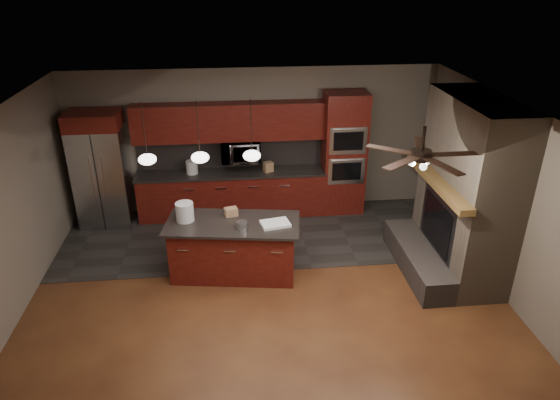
{
  "coord_description": "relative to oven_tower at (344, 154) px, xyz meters",
  "views": [
    {
      "loc": [
        -0.44,
        -6.17,
        4.52
      ],
      "look_at": [
        0.25,
        0.6,
        1.27
      ],
      "focal_mm": 32.0,
      "sensor_mm": 36.0,
      "label": 1
    }
  ],
  "objects": [
    {
      "name": "ground",
      "position": [
        -1.7,
        -2.69,
        -1.19
      ],
      "size": [
        7.0,
        7.0,
        0.0
      ],
      "primitive_type": "plane",
      "color": "brown",
      "rests_on": "ground"
    },
    {
      "name": "ceiling",
      "position": [
        -1.7,
        -2.69,
        1.61
      ],
      "size": [
        7.0,
        6.0,
        0.02
      ],
      "primitive_type": "cube",
      "color": "white",
      "rests_on": "back_wall"
    },
    {
      "name": "back_wall",
      "position": [
        -1.7,
        0.31,
        0.21
      ],
      "size": [
        7.0,
        0.02,
        2.8
      ],
      "primitive_type": "cube",
      "color": "#6F6359",
      "rests_on": "ground"
    },
    {
      "name": "right_wall",
      "position": [
        1.8,
        -2.69,
        0.21
      ],
      "size": [
        0.02,
        6.0,
        2.8
      ],
      "primitive_type": "cube",
      "color": "#6F6359",
      "rests_on": "ground"
    },
    {
      "name": "left_wall",
      "position": [
        -5.2,
        -2.69,
        0.21
      ],
      "size": [
        0.02,
        6.0,
        2.8
      ],
      "primitive_type": "cube",
      "color": "#6F6359",
      "rests_on": "ground"
    },
    {
      "name": "slate_tile_patch",
      "position": [
        -1.7,
        -0.89,
        -1.19
      ],
      "size": [
        7.0,
        2.4,
        0.01
      ],
      "primitive_type": "cube",
      "color": "#2D2A28",
      "rests_on": "ground"
    },
    {
      "name": "fireplace_column",
      "position": [
        1.34,
        -2.29,
        0.11
      ],
      "size": [
        1.3,
        2.1,
        2.8
      ],
      "color": "#716250",
      "rests_on": "ground"
    },
    {
      "name": "back_cabinetry",
      "position": [
        -2.18,
        0.05,
        -0.3
      ],
      "size": [
        3.59,
        0.64,
        2.2
      ],
      "color": "maroon",
      "rests_on": "ground"
    },
    {
      "name": "oven_tower",
      "position": [
        0.0,
        0.0,
        0.0
      ],
      "size": [
        0.8,
        0.63,
        2.38
      ],
      "color": "maroon",
      "rests_on": "ground"
    },
    {
      "name": "microwave",
      "position": [
        -1.98,
        0.06,
        0.11
      ],
      "size": [
        0.73,
        0.41,
        0.5
      ],
      "primitive_type": "imported",
      "color": "silver",
      "rests_on": "back_cabinetry"
    },
    {
      "name": "refrigerator",
      "position": [
        -4.54,
        -0.07,
        -0.11
      ],
      "size": [
        0.93,
        0.75,
        2.17
      ],
      "color": "silver",
      "rests_on": "ground"
    },
    {
      "name": "kitchen_island",
      "position": [
        -2.18,
        -2.09,
        -0.73
      ],
      "size": [
        2.16,
        1.22,
        0.92
      ],
      "rotation": [
        0.0,
        0.0,
        -0.15
      ],
      "color": "maroon",
      "rests_on": "ground"
    },
    {
      "name": "white_bucket",
      "position": [
        -2.9,
        -1.95,
        -0.12
      ],
      "size": [
        0.3,
        0.3,
        0.3
      ],
      "primitive_type": "cylinder",
      "rotation": [
        0.0,
        0.0,
        -0.09
      ],
      "color": "silver",
      "rests_on": "kitchen_island"
    },
    {
      "name": "paint_can",
      "position": [
        -2.04,
        -2.3,
        -0.22
      ],
      "size": [
        0.21,
        0.21,
        0.11
      ],
      "primitive_type": "cylinder",
      "rotation": [
        0.0,
        0.0,
        -0.36
      ],
      "color": "#B8B9BE",
      "rests_on": "kitchen_island"
    },
    {
      "name": "paint_tray",
      "position": [
        -1.53,
        -2.23,
        -0.25
      ],
      "size": [
        0.48,
        0.38,
        0.04
      ],
      "primitive_type": "cube",
      "rotation": [
        0.0,
        0.0,
        0.2
      ],
      "color": "white",
      "rests_on": "kitchen_island"
    },
    {
      "name": "cardboard_box",
      "position": [
        -2.19,
        -1.85,
        -0.21
      ],
      "size": [
        0.23,
        0.19,
        0.13
      ],
      "primitive_type": "cube",
      "rotation": [
        0.0,
        0.0,
        0.24
      ],
      "color": "#A37754",
      "rests_on": "kitchen_island"
    },
    {
      "name": "counter_bucket",
      "position": [
        -2.9,
        0.01,
        -0.17
      ],
      "size": [
        0.25,
        0.25,
        0.25
      ],
      "primitive_type": "cylinder",
      "rotation": [
        0.0,
        0.0,
        0.17
      ],
      "color": "silver",
      "rests_on": "back_cabinetry"
    },
    {
      "name": "counter_box",
      "position": [
        -1.46,
        -0.04,
        -0.2
      ],
      "size": [
        0.21,
        0.19,
        0.19
      ],
      "primitive_type": "cube",
      "rotation": [
        0.0,
        0.0,
        0.4
      ],
      "color": "#A87C57",
      "rests_on": "back_cabinetry"
    },
    {
      "name": "pendant_left",
      "position": [
        -3.35,
        -1.99,
        0.77
      ],
      "size": [
        0.26,
        0.26,
        0.92
      ],
      "color": "black",
      "rests_on": "ceiling"
    },
    {
      "name": "pendant_center",
      "position": [
        -2.6,
        -1.99,
        0.77
      ],
      "size": [
        0.26,
        0.26,
        0.92
      ],
      "color": "black",
      "rests_on": "ceiling"
    },
    {
      "name": "pendant_right",
      "position": [
        -1.85,
        -1.99,
        0.77
      ],
      "size": [
        0.26,
        0.26,
        0.92
      ],
      "color": "black",
      "rests_on": "ceiling"
    },
    {
      "name": "ceiling_fan",
      "position": [
        0.1,
        -3.49,
        1.27
      ],
      "size": [
        1.27,
        1.33,
        0.41
      ],
      "color": "black",
      "rests_on": "ceiling"
    }
  ]
}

